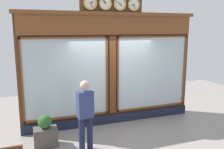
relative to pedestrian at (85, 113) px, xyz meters
The scene contains 4 objects.
shop_facade 2.03m from the pedestrian, 127.46° to the right, with size 5.35×0.42×3.80m.
pedestrian is the anchor object (origin of this frame).
planter_box 1.24m from the pedestrian, 30.82° to the right, with size 0.56×0.36×0.47m, color #4C4742.
planter_shrub 1.07m from the pedestrian, 30.82° to the right, with size 0.33×0.33×0.33m, color #285623.
Camera 1 is at (2.37, 6.57, 2.84)m, focal length 38.69 mm.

